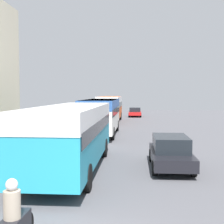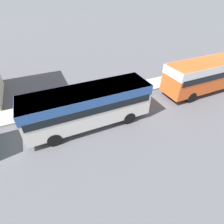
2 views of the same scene
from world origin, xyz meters
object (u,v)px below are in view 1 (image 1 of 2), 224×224
bus_following (101,112)px  car_far_curb (135,112)px  car_crossing (170,152)px  pedestrian_walking_away (66,121)px  pedestrian_near_curb (97,111)px  bus_third_in_line (110,105)px  bus_lead (73,128)px

bus_following → car_far_curb: bearing=82.5°
car_crossing → pedestrian_walking_away: 15.95m
bus_following → pedestrian_near_curb: (-2.71, 18.87, -0.94)m
car_crossing → pedestrian_near_curb: 31.18m
bus_third_in_line → car_far_curb: bearing=70.9°
bus_following → car_far_curb: 21.64m
pedestrian_walking_away → bus_third_in_line: bearing=72.4°
bus_lead → pedestrian_near_curb: size_ratio=5.99×
bus_third_in_line → bus_following: bearing=-88.8°
bus_lead → pedestrian_near_curb: bus_lead is taller
bus_third_in_line → car_crossing: size_ratio=2.10×
bus_lead → bus_following: 12.12m
car_crossing → car_far_curb: 32.92m
bus_following → car_far_curb: bus_following is taller
pedestrian_walking_away → car_far_curb: bearing=71.7°
bus_following → pedestrian_near_curb: 19.09m
bus_lead → bus_third_in_line: size_ratio=1.05×
bus_following → bus_third_in_line: (-0.27, 12.52, 0.08)m
car_crossing → pedestrian_walking_away: size_ratio=2.83×
bus_following → bus_third_in_line: 12.53m
bus_following → car_far_curb: (2.80, 21.42, -1.22)m
bus_lead → car_far_curb: 33.68m
pedestrian_near_curb → pedestrian_walking_away: 16.60m
car_far_curb → pedestrian_walking_away: (-6.33, -19.13, 0.23)m
car_far_curb → bus_lead: bearing=85.3°
pedestrian_near_curb → pedestrian_walking_away: pedestrian_near_curb is taller
bus_lead → pedestrian_walking_away: size_ratio=6.22×
car_crossing → bus_lead: bearing=-171.6°
car_crossing → pedestrian_walking_away: pedestrian_walking_away is taller
bus_third_in_line → pedestrian_walking_away: bus_third_in_line is taller
bus_third_in_line → pedestrian_near_curb: bus_third_in_line is taller
bus_following → car_far_curb: size_ratio=2.02×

